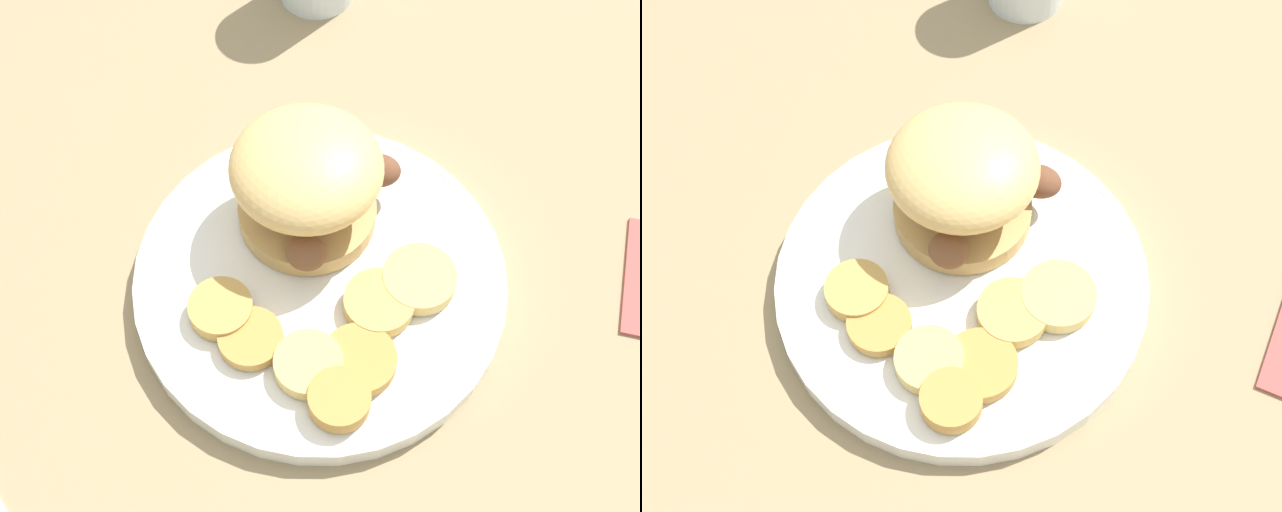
% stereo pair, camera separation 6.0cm
% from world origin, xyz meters
% --- Properties ---
extents(ground_plane, '(4.00, 4.00, 0.00)m').
position_xyz_m(ground_plane, '(0.00, 0.00, 0.00)').
color(ground_plane, '#937F5B').
extents(dinner_plate, '(0.26, 0.26, 0.02)m').
position_xyz_m(dinner_plate, '(0.00, 0.00, 0.01)').
color(dinner_plate, white).
rests_on(dinner_plate, ground_plane).
extents(sandwich, '(0.12, 0.12, 0.08)m').
position_xyz_m(sandwich, '(-0.05, -0.01, 0.06)').
color(sandwich, tan).
rests_on(sandwich, dinner_plate).
extents(potato_round_0, '(0.05, 0.05, 0.01)m').
position_xyz_m(potato_round_0, '(-0.00, 0.07, 0.03)').
color(potato_round_0, '#DBB766').
rests_on(potato_round_0, dinner_plate).
extents(potato_round_1, '(0.04, 0.04, 0.01)m').
position_xyz_m(potato_round_1, '(0.04, -0.06, 0.03)').
color(potato_round_1, tan).
rests_on(potato_round_1, dinner_plate).
extents(potato_round_2, '(0.05, 0.05, 0.01)m').
position_xyz_m(potato_round_2, '(0.07, -0.00, 0.03)').
color(potato_round_2, '#DBB766').
rests_on(potato_round_2, dinner_plate).
extents(potato_round_3, '(0.04, 0.04, 0.01)m').
position_xyz_m(potato_round_3, '(0.06, -0.04, 0.03)').
color(potato_round_3, '#BC8942').
rests_on(potato_round_3, dinner_plate).
extents(potato_round_4, '(0.05, 0.05, 0.01)m').
position_xyz_m(potato_round_4, '(0.02, 0.04, 0.03)').
color(potato_round_4, tan).
rests_on(potato_round_4, dinner_plate).
extents(potato_round_5, '(0.04, 0.04, 0.02)m').
position_xyz_m(potato_round_5, '(0.09, 0.02, 0.03)').
color(potato_round_5, '#BC8942').
rests_on(potato_round_5, dinner_plate).
extents(potato_round_6, '(0.05, 0.05, 0.01)m').
position_xyz_m(potato_round_6, '(0.06, 0.03, 0.03)').
color(potato_round_6, '#BC8942').
rests_on(potato_round_6, dinner_plate).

